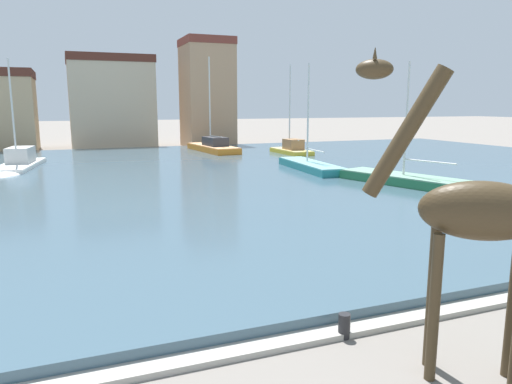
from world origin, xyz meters
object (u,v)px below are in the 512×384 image
Objects in this scene: sailboat_green at (399,182)px; sailboat_orange at (210,148)px; giraffe_statue at (470,217)px; sailboat_white at (18,165)px; sailboat_teal at (306,167)px; sailboat_yellow at (289,151)px; mooring_bollard at (344,326)px.

sailboat_orange reaches higher than sailboat_green.
sailboat_orange is at bearing 80.31° from giraffe_statue.
sailboat_white is 24.60m from sailboat_green.
sailboat_teal reaches higher than giraffe_statue.
sailboat_yellow reaches higher than sailboat_white.
sailboat_white reaches higher than sailboat_teal.
sailboat_orange is 18.24× the size of mooring_bollard.
sailboat_teal is 7.69m from sailboat_green.
sailboat_teal reaches higher than sailboat_green.
giraffe_statue is at bearing -111.17° from sailboat_teal.
sailboat_orange reaches higher than mooring_bollard.
giraffe_statue is 10.90× the size of mooring_bollard.
sailboat_teal is 16.95× the size of mooring_bollard.
sailboat_orange is at bearing 99.75° from sailboat_teal.
sailboat_orange reaches higher than sailboat_white.
giraffe_statue reaches higher than mooring_bollard.
sailboat_yellow is 0.87× the size of sailboat_orange.
sailboat_green is at bearing 48.91° from mooring_bollard.
sailboat_white reaches higher than giraffe_statue.
sailboat_white is 16.99× the size of mooring_bollard.
sailboat_teal is 0.93× the size of sailboat_orange.
sailboat_teal is 23.11m from mooring_bollard.
sailboat_yellow is 0.80× the size of sailboat_green.
sailboat_teal is at bearing 64.64° from mooring_bollard.
sailboat_yellow reaches higher than sailboat_teal.
sailboat_orange is 36.04m from mooring_bollard.
sailboat_yellow is 21.48m from sailboat_white.
sailboat_green is 17.77m from mooring_bollard.
sailboat_green is at bearing -78.99° from sailboat_orange.
sailboat_green is at bearing -76.59° from sailboat_teal.
sailboat_white reaches higher than sailboat_green.
sailboat_yellow is at bearing -38.79° from sailboat_orange.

